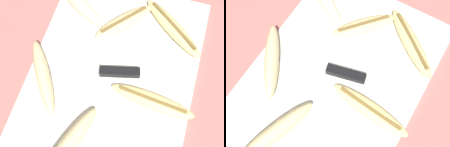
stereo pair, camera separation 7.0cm
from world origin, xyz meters
TOP-DOWN VIEW (x-y plane):
  - ground_plane at (0.00, 0.00)m, footprint 4.00×4.00m
  - cutting_board at (0.00, 0.00)m, footprint 0.51×0.37m
  - knife at (0.00, 0.00)m, footprint 0.07×0.21m
  - banana_mellow_near at (0.14, 0.01)m, footprint 0.15×0.14m
  - banana_golden_short at (-0.04, -0.10)m, footprint 0.06×0.19m
  - banana_ripe_center at (-0.18, 0.04)m, footprint 0.19×0.10m
  - banana_spotted_left at (0.15, -0.11)m, footprint 0.15×0.18m
  - banana_soft_right at (-0.05, 0.14)m, footprint 0.17×0.13m
  - banana_bright_far at (0.15, 0.13)m, footprint 0.12×0.16m

SIDE VIEW (x-z plane):
  - ground_plane at x=0.00m, z-range 0.00..0.00m
  - cutting_board at x=0.00m, z-range 0.00..0.01m
  - knife at x=0.00m, z-range 0.01..0.03m
  - banana_golden_short at x=-0.04m, z-range 0.01..0.03m
  - banana_mellow_near at x=0.14m, z-range 0.01..0.03m
  - banana_spotted_left at x=0.15m, z-range 0.01..0.04m
  - banana_bright_far at x=0.15m, z-range 0.01..0.05m
  - banana_soft_right at x=-0.05m, z-range 0.01..0.05m
  - banana_ripe_center at x=-0.18m, z-range 0.01..0.05m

